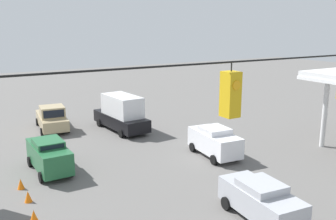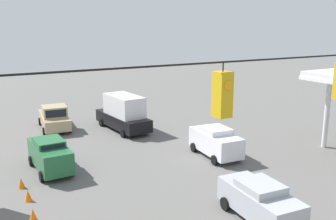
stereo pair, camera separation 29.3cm
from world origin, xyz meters
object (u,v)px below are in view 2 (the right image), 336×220
at_px(overhead_signal_span, 333,153).
at_px(traffic_cone_fifth, 28,196).
at_px(box_truck_black_oncoming_deep, 123,113).
at_px(traffic_cone_fourth, 33,215).
at_px(sedan_white_oncoming_far, 215,141).
at_px(pickup_truck_tan_withflow_deep, 54,118).
at_px(traffic_cone_farthest, 21,183).
at_px(sedan_green_withflow_far, 50,154).
at_px(sedan_silver_crossing_near, 260,200).

xyz_separation_m(overhead_signal_span, traffic_cone_fifth, (6.35, -12.50, -5.02)).
bearing_deg(traffic_cone_fifth, box_truck_black_oncoming_deep, -133.74).
bearing_deg(traffic_cone_fourth, traffic_cone_fifth, -93.84).
bearing_deg(sedan_white_oncoming_far, pickup_truck_tan_withflow_deep, -57.22).
xyz_separation_m(overhead_signal_span, sedan_white_oncoming_far, (-5.94, -13.23, -4.27)).
bearing_deg(traffic_cone_farthest, pickup_truck_tan_withflow_deep, -111.43).
xyz_separation_m(traffic_cone_fourth, traffic_cone_farthest, (-0.09, -4.00, 0.00)).
bearing_deg(traffic_cone_fifth, sedan_green_withflow_far, -118.08).
relative_size(overhead_signal_span, sedan_silver_crossing_near, 4.17).
bearing_deg(traffic_cone_fifth, sedan_white_oncoming_far, -176.59).
bearing_deg(pickup_truck_tan_withflow_deep, box_truck_black_oncoming_deep, 147.35).
bearing_deg(sedan_green_withflow_far, overhead_signal_span, 105.38).
distance_m(sedan_green_withflow_far, pickup_truck_tan_withflow_deep, 9.76).
distance_m(box_truck_black_oncoming_deep, sedan_silver_crossing_near, 17.00).
bearing_deg(sedan_white_oncoming_far, traffic_cone_fifth, 3.41).
bearing_deg(traffic_cone_fourth, sedan_green_withflow_far, -109.67).
xyz_separation_m(sedan_silver_crossing_near, sedan_green_withflow_far, (7.02, -10.77, 0.09)).
relative_size(overhead_signal_span, traffic_cone_fourth, 31.81).
height_order(box_truck_black_oncoming_deep, sedan_white_oncoming_far, box_truck_black_oncoming_deep).
distance_m(overhead_signal_span, traffic_cone_farthest, 16.47).
bearing_deg(traffic_cone_farthest, traffic_cone_fourth, 88.71).
bearing_deg(sedan_silver_crossing_near, sedan_green_withflow_far, -56.90).
distance_m(sedan_white_oncoming_far, pickup_truck_tan_withflow_deep, 14.66).
bearing_deg(sedan_silver_crossing_near, traffic_cone_fourth, -28.72).
relative_size(box_truck_black_oncoming_deep, pickup_truck_tan_withflow_deep, 1.16).
height_order(box_truck_black_oncoming_deep, pickup_truck_tan_withflow_deep, box_truck_black_oncoming_deep).
relative_size(sedan_white_oncoming_far, sedan_green_withflow_far, 0.98).
xyz_separation_m(box_truck_black_oncoming_deep, sedan_white_oncoming_far, (-2.89, 9.09, -0.43)).
bearing_deg(pickup_truck_tan_withflow_deep, traffic_cone_fourth, 73.54).
relative_size(sedan_silver_crossing_near, traffic_cone_fifth, 7.62).
height_order(sedan_green_withflow_far, traffic_cone_fourth, sedan_green_withflow_far).
relative_size(traffic_cone_fifth, traffic_cone_farthest, 1.00).
bearing_deg(sedan_green_withflow_far, traffic_cone_fourth, 70.33).
bearing_deg(overhead_signal_span, traffic_cone_fourth, -57.78).
distance_m(sedan_silver_crossing_near, sedan_green_withflow_far, 12.86).
bearing_deg(box_truck_black_oncoming_deep, sedan_green_withflow_far, 39.75).
bearing_deg(traffic_cone_fifth, sedan_silver_crossing_near, 141.30).
relative_size(sedan_green_withflow_far, traffic_cone_fifth, 7.74).
bearing_deg(sedan_white_oncoming_far, overhead_signal_span, 65.82).
height_order(sedan_white_oncoming_far, pickup_truck_tan_withflow_deep, pickup_truck_tan_withflow_deep).
height_order(sedan_green_withflow_far, pickup_truck_tan_withflow_deep, pickup_truck_tan_withflow_deep).
height_order(sedan_green_withflow_far, traffic_cone_fifth, sedan_green_withflow_far).
xyz_separation_m(sedan_green_withflow_far, traffic_cone_fifth, (1.92, 3.60, -0.75)).
height_order(box_truck_black_oncoming_deep, sedan_silver_crossing_near, box_truck_black_oncoming_deep).
height_order(sedan_white_oncoming_far, traffic_cone_fourth, sedan_white_oncoming_far).
bearing_deg(traffic_cone_fifth, pickup_truck_tan_withflow_deep, -108.45).
height_order(sedan_white_oncoming_far, sedan_green_withflow_far, sedan_white_oncoming_far).
relative_size(sedan_white_oncoming_far, traffic_cone_fifth, 7.55).
bearing_deg(overhead_signal_span, sedan_silver_crossing_near, -115.89).
distance_m(sedan_green_withflow_far, traffic_cone_farthest, 2.77).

